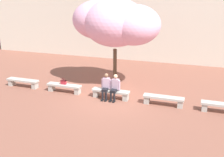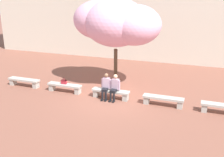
{
  "view_description": "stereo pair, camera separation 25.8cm",
  "coord_description": "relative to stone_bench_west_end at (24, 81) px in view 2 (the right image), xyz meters",
  "views": [
    {
      "loc": [
        4.11,
        -11.68,
        5.06
      ],
      "look_at": [
        0.0,
        0.2,
        1.0
      ],
      "focal_mm": 42.0,
      "sensor_mm": 36.0,
      "label": 1
    },
    {
      "loc": [
        4.35,
        -11.59,
        5.06
      ],
      "look_at": [
        0.0,
        0.2,
        1.0
      ],
      "focal_mm": 42.0,
      "sensor_mm": 36.0,
      "label": 2
    }
  ],
  "objects": [
    {
      "name": "cherry_tree_main",
      "position": [
        4.91,
        2.01,
        3.28
      ],
      "size": [
        4.95,
        3.49,
        4.88
      ],
      "color": "#473323",
      "rests_on": "ground"
    },
    {
      "name": "stone_bench_west_end",
      "position": [
        0.0,
        0.0,
        0.0
      ],
      "size": [
        1.92,
        0.42,
        0.45
      ],
      "color": "#ADA89E",
      "rests_on": "ground"
    },
    {
      "name": "ground_plane",
      "position": [
        5.31,
        0.0,
        -0.31
      ],
      "size": [
        100.0,
        100.0,
        0.0
      ],
      "primitive_type": "plane",
      "color": "brown"
    },
    {
      "name": "person_seated_right",
      "position": [
        5.54,
        -0.05,
        0.39
      ],
      "size": [
        0.51,
        0.7,
        1.29
      ],
      "color": "black",
      "rests_on": "ground"
    },
    {
      "name": "handbag",
      "position": [
        2.62,
        0.02,
        0.27
      ],
      "size": [
        0.3,
        0.15,
        0.34
      ],
      "color": "#A3232D",
      "rests_on": "stone_bench_near_west"
    },
    {
      "name": "stone_bench_near_east",
      "position": [
        7.96,
        0.0,
        0.0
      ],
      "size": [
        1.92,
        0.42,
        0.45
      ],
      "color": "#ADA89E",
      "rests_on": "ground"
    },
    {
      "name": "stone_bench_center",
      "position": [
        5.31,
        0.0,
        0.0
      ],
      "size": [
        1.92,
        0.42,
        0.45
      ],
      "color": "#ADA89E",
      "rests_on": "ground"
    },
    {
      "name": "stone_bench_near_west",
      "position": [
        2.65,
        0.0,
        0.0
      ],
      "size": [
        1.92,
        0.42,
        0.45
      ],
      "color": "#ADA89E",
      "rests_on": "ground"
    },
    {
      "name": "person_seated_left",
      "position": [
        5.07,
        -0.05,
        0.39
      ],
      "size": [
        0.51,
        0.7,
        1.29
      ],
      "color": "black",
      "rests_on": "ground"
    },
    {
      "name": "stone_bench_east_end",
      "position": [
        10.61,
        0.0,
        0.0
      ],
      "size": [
        1.92,
        0.42,
        0.45
      ],
      "color": "#ADA89E",
      "rests_on": "ground"
    }
  ]
}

